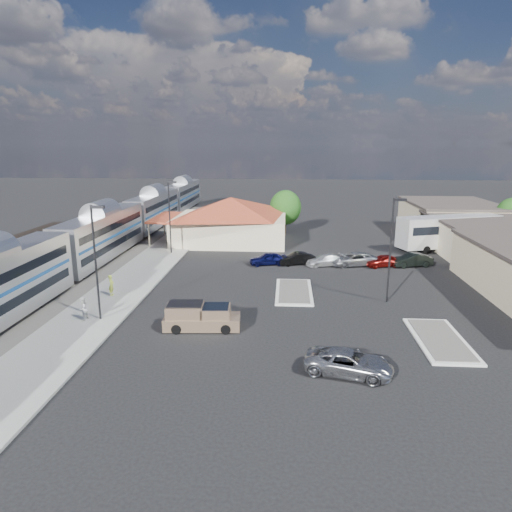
# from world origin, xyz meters

# --- Properties ---
(ground) EXTENTS (280.00, 280.00, 0.00)m
(ground) POSITION_xyz_m (0.00, 0.00, 0.00)
(ground) COLOR black
(ground) RESTS_ON ground
(railbed) EXTENTS (16.00, 100.00, 0.12)m
(railbed) POSITION_xyz_m (-21.00, 8.00, 0.06)
(railbed) COLOR #4C4944
(railbed) RESTS_ON ground
(platform) EXTENTS (5.50, 92.00, 0.18)m
(platform) POSITION_xyz_m (-12.00, 6.00, 0.09)
(platform) COLOR gray
(platform) RESTS_ON ground
(passenger_train) EXTENTS (3.00, 104.00, 5.55)m
(passenger_train) POSITION_xyz_m (-18.00, 12.31, 2.87)
(passenger_train) COLOR silver
(passenger_train) RESTS_ON ground
(freight_cars) EXTENTS (2.80, 46.00, 4.00)m
(freight_cars) POSITION_xyz_m (-24.00, 8.41, 1.93)
(freight_cars) COLOR black
(freight_cars) RESTS_ON ground
(station_depot) EXTENTS (18.35, 12.24, 6.20)m
(station_depot) POSITION_xyz_m (-4.56, 24.00, 3.13)
(station_depot) COLOR beige
(station_depot) RESTS_ON ground
(buildings_east) EXTENTS (14.40, 51.40, 4.80)m
(buildings_east) POSITION_xyz_m (28.00, 14.28, 2.27)
(buildings_east) COLOR #C6B28C
(buildings_east) RESTS_ON ground
(traffic_island_south) EXTENTS (3.30, 7.50, 0.21)m
(traffic_island_south) POSITION_xyz_m (4.00, 2.00, 0.10)
(traffic_island_south) COLOR silver
(traffic_island_south) RESTS_ON ground
(traffic_island_north) EXTENTS (3.30, 7.50, 0.21)m
(traffic_island_north) POSITION_xyz_m (14.00, -8.00, 0.10)
(traffic_island_north) COLOR silver
(traffic_island_north) RESTS_ON ground
(lamp_plat_s) EXTENTS (1.08, 0.25, 9.00)m
(lamp_plat_s) POSITION_xyz_m (-10.90, -6.00, 5.34)
(lamp_plat_s) COLOR black
(lamp_plat_s) RESTS_ON ground
(lamp_plat_n) EXTENTS (1.08, 0.25, 9.00)m
(lamp_plat_n) POSITION_xyz_m (-10.90, 16.00, 5.34)
(lamp_plat_n) COLOR black
(lamp_plat_n) RESTS_ON ground
(lamp_lot) EXTENTS (1.08, 0.25, 9.00)m
(lamp_lot) POSITION_xyz_m (12.10, 0.00, 5.34)
(lamp_lot) COLOR black
(lamp_lot) RESTS_ON ground
(tree_east_c) EXTENTS (4.41, 4.41, 6.21)m
(tree_east_c) POSITION_xyz_m (34.00, 26.00, 3.76)
(tree_east_c) COLOR #382314
(tree_east_c) RESTS_ON ground
(tree_depot) EXTENTS (4.71, 4.71, 6.63)m
(tree_depot) POSITION_xyz_m (3.00, 30.00, 4.02)
(tree_depot) COLOR #382314
(tree_depot) RESTS_ON ground
(pickup_truck) EXTENTS (5.68, 2.39, 1.92)m
(pickup_truck) POSITION_xyz_m (-2.85, -6.99, 0.91)
(pickup_truck) COLOR tan
(pickup_truck) RESTS_ON ground
(suv) EXTENTS (5.66, 3.61, 1.45)m
(suv) POSITION_xyz_m (7.05, -13.12, 0.73)
(suv) COLOR gray
(suv) RESTS_ON ground
(coach_bus) EXTENTS (13.84, 7.21, 4.37)m
(coach_bus) POSITION_xyz_m (24.00, 20.89, 2.52)
(coach_bus) COLOR silver
(coach_bus) RESTS_ON ground
(person_a) EXTENTS (0.52, 0.73, 1.88)m
(person_a) POSITION_xyz_m (-12.21, -0.45, 1.12)
(person_a) COLOR #BED241
(person_a) RESTS_ON platform
(person_b) EXTENTS (0.84, 0.99, 1.81)m
(person_b) POSITION_xyz_m (-12.20, -6.29, 1.08)
(person_b) COLOR silver
(person_b) RESTS_ON platform
(parked_car_a) EXTENTS (4.51, 2.68, 1.44)m
(parked_car_a) POSITION_xyz_m (1.19, 11.72, 0.72)
(parked_car_a) COLOR #0D1044
(parked_car_a) RESTS_ON ground
(parked_car_b) EXTENTS (4.41, 2.71, 1.37)m
(parked_car_b) POSITION_xyz_m (4.39, 12.02, 0.69)
(parked_car_b) COLOR black
(parked_car_b) RESTS_ON ground
(parked_car_c) EXTENTS (4.74, 3.12, 1.28)m
(parked_car_c) POSITION_xyz_m (7.59, 11.72, 0.64)
(parked_car_c) COLOR silver
(parked_car_c) RESTS_ON ground
(parked_car_d) EXTENTS (5.77, 3.67, 1.48)m
(parked_car_d) POSITION_xyz_m (10.79, 12.02, 0.74)
(parked_car_d) COLOR gray
(parked_car_d) RESTS_ON ground
(parked_car_e) EXTENTS (4.34, 2.73, 1.38)m
(parked_car_e) POSITION_xyz_m (13.99, 11.72, 0.69)
(parked_car_e) COLOR maroon
(parked_car_e) RESTS_ON ground
(parked_car_f) EXTENTS (4.74, 2.57, 1.48)m
(parked_car_f) POSITION_xyz_m (17.19, 12.02, 0.74)
(parked_car_f) COLOR black
(parked_car_f) RESTS_ON ground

